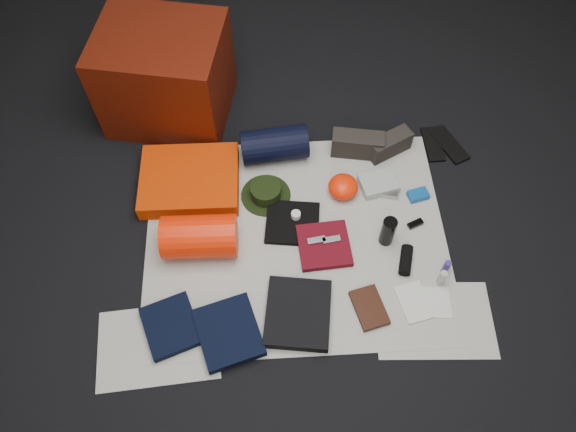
{
  "coord_description": "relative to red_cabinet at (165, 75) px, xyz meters",
  "views": [
    {
      "loc": [
        -0.13,
        -1.46,
        2.63
      ],
      "look_at": [
        -0.04,
        0.08,
        0.1
      ],
      "focal_mm": 35.0,
      "sensor_mm": 36.0,
      "label": 1
    }
  ],
  "objects": [
    {
      "name": "hiking_boot_left",
      "position": [
        1.09,
        -0.4,
        -0.21
      ],
      "size": [
        0.31,
        0.16,
        0.15
      ],
      "primitive_type": "cube",
      "rotation": [
        0.0,
        0.0,
        -0.18
      ],
      "color": "#28241F",
      "rests_on": "newspaper_mat"
    },
    {
      "name": "newspaper_sheet_front_left",
      "position": [
        0.0,
        -1.51,
        -0.29
      ],
      "size": [
        0.61,
        0.44,
        0.0
      ],
      "primitive_type": "cube",
      "rotation": [
        0.0,
        0.0,
        0.07
      ],
      "color": "silver",
      "rests_on": "floor"
    },
    {
      "name": "orange_stuff_sack",
      "position": [
        0.98,
        -0.68,
        -0.23
      ],
      "size": [
        0.17,
        0.17,
        0.11
      ],
      "primitive_type": "ellipsoid",
      "rotation": [
        0.0,
        0.0,
        -0.04
      ],
      "color": "#F52204",
      "rests_on": "newspaper_mat"
    },
    {
      "name": "floor",
      "position": [
        0.7,
        -0.96,
        -0.3
      ],
      "size": [
        4.5,
        4.5,
        0.02
      ],
      "primitive_type": "cube",
      "color": "black",
      "rests_on": "ground"
    },
    {
      "name": "sunglasses",
      "position": [
        1.35,
        -0.92,
        -0.27
      ],
      "size": [
        0.09,
        0.06,
        0.02
      ],
      "primitive_type": "cube",
      "rotation": [
        0.0,
        0.0,
        0.4
      ],
      "color": "black",
      "rests_on": "newspaper_mat"
    },
    {
      "name": "first_aid_pouch",
      "position": [
        1.19,
        -0.65,
        -0.26
      ],
      "size": [
        0.23,
        0.19,
        0.05
      ],
      "primitive_type": "cube",
      "rotation": [
        0.0,
        0.0,
        0.22
      ],
      "color": "#9BA49C",
      "rests_on": "newspaper_mat"
    },
    {
      "name": "red_shirt",
      "position": [
        0.84,
        -1.02,
        -0.26
      ],
      "size": [
        0.29,
        0.29,
        0.04
      ],
      "primitive_type": "cube",
      "rotation": [
        0.0,
        0.0,
        0.07
      ],
      "color": "#590914",
      "rests_on": "newspaper_mat"
    },
    {
      "name": "flip_flop_left",
      "position": [
        1.55,
        -0.37,
        -0.28
      ],
      "size": [
        0.1,
        0.26,
        0.01
      ],
      "primitive_type": "cube",
      "rotation": [
        0.0,
        0.0,
        0.04
      ],
      "color": "black",
      "rests_on": "floor"
    },
    {
      "name": "boonie_brim",
      "position": [
        0.55,
        -0.68,
        -0.28
      ],
      "size": [
        0.36,
        0.36,
        0.01
      ],
      "primitive_type": "cylinder",
      "rotation": [
        0.0,
        0.0,
        -0.38
      ],
      "color": "black",
      "rests_on": "newspaper_mat"
    },
    {
      "name": "map_booklet",
      "position": [
        1.27,
        -1.36,
        -0.28
      ],
      "size": [
        0.18,
        0.23,
        0.01
      ],
      "primitive_type": "cube",
      "rotation": [
        0.0,
        0.0,
        0.23
      ],
      "color": "beige",
      "rests_on": "newspaper_mat"
    },
    {
      "name": "energy_bar_b",
      "position": [
        0.88,
        -1.0,
        -0.24
      ],
      "size": [
        0.1,
        0.05,
        0.01
      ],
      "primitive_type": "cube",
      "rotation": [
        0.0,
        0.0,
        0.14
      ],
      "color": "#A5A6AA",
      "rests_on": "red_shirt"
    },
    {
      "name": "trousers_charcoal",
      "position": [
        0.68,
        -1.4,
        -0.25
      ],
      "size": [
        0.36,
        0.4,
        0.06
      ],
      "primitive_type": "cube",
      "rotation": [
        0.0,
        0.0,
        -0.14
      ],
      "color": "black",
      "rests_on": "newspaper_mat"
    },
    {
      "name": "sack_strap_left",
      "position": [
        0.1,
        -0.99,
        -0.17
      ],
      "size": [
        0.02,
        0.22,
        0.22
      ],
      "primitive_type": "cylinder",
      "rotation": [
        0.0,
        1.57,
        0.0
      ],
      "color": "black",
      "rests_on": "newspaper_mat"
    },
    {
      "name": "map_printout",
      "position": [
        1.38,
        -1.37,
        -0.28
      ],
      "size": [
        0.14,
        0.17,
        0.01
      ],
      "primitive_type": "cube",
      "rotation": [
        0.0,
        0.0,
        -0.07
      ],
      "color": "beige",
      "rests_on": "newspaper_mat"
    },
    {
      "name": "tape_roll",
      "position": [
        0.71,
        -0.84,
        -0.24
      ],
      "size": [
        0.05,
        0.05,
        0.04
      ],
      "primitive_type": "cylinder",
      "color": "silver",
      "rests_on": "black_tshirt"
    },
    {
      "name": "navy_duffel",
      "position": [
        0.61,
        -0.4,
        -0.18
      ],
      "size": [
        0.4,
        0.23,
        0.2
      ],
      "primitive_type": "cylinder",
      "rotation": [
        0.0,
        1.57,
        0.1
      ],
      "color": "black",
      "rests_on": "newspaper_mat"
    },
    {
      "name": "trousers_navy_a",
      "position": [
        0.06,
        -1.43,
        -0.26
      ],
      "size": [
        0.33,
        0.35,
        0.04
      ],
      "primitive_type": "cube",
      "rotation": [
        0.0,
        0.0,
        0.34
      ],
      "color": "black",
      "rests_on": "newspaper_mat"
    },
    {
      "name": "hiking_boot_right",
      "position": [
        1.28,
        -0.41,
        -0.22
      ],
      "size": [
        0.27,
        0.2,
        0.13
      ],
      "primitive_type": "cube",
      "rotation": [
        0.0,
        0.0,
        0.47
      ],
      "color": "#28241F",
      "rests_on": "newspaper_mat"
    },
    {
      "name": "energy_bar_a",
      "position": [
        0.8,
        -1.0,
        -0.24
      ],
      "size": [
        0.1,
        0.05,
        0.01
      ],
      "primitive_type": "cube",
      "rotation": [
        0.0,
        0.0,
        0.14
      ],
      "color": "#A5A6AA",
      "rests_on": "red_shirt"
    },
    {
      "name": "trousers_navy_b",
      "position": [
        0.34,
        -1.48,
        -0.26
      ],
      "size": [
        0.36,
        0.39,
        0.05
      ],
      "primitive_type": "cube",
      "rotation": [
        0.0,
        0.0,
        0.28
      ],
      "color": "black",
      "rests_on": "newspaper_mat"
    },
    {
      "name": "newspaper_sheet_front_right",
      "position": [
        1.35,
        -1.46,
        -0.29
      ],
      "size": [
        0.6,
        0.43,
        0.0
      ],
      "primitive_type": "cube",
      "rotation": [
        0.0,
        0.0,
        -0.05
      ],
      "color": "silver",
      "rests_on": "floor"
    },
    {
      "name": "sleeping_pad",
      "position": [
        0.13,
        -0.58,
        -0.23
      ],
      "size": [
        0.55,
        0.45,
        0.1
      ],
      "primitive_type": "cube",
      "rotation": [
        0.0,
        0.0,
        -0.01
      ],
      "color": "red",
      "rests_on": "newspaper_mat"
    },
    {
      "name": "cyan_case",
      "position": [
        1.4,
        -0.74,
        -0.26
      ],
      "size": [
        0.12,
        0.1,
        0.04
      ],
      "primitive_type": "cube",
      "rotation": [
        0.0,
        0.0,
        0.25
      ],
      "color": "#0E4B8B",
      "rests_on": "newspaper_mat"
    },
    {
      "name": "toiletry_purple",
      "position": [
        1.45,
        -1.2,
        -0.23
      ],
      "size": [
        0.04,
        0.04,
        0.1
      ],
      "primitive_type": "cylinder",
      "rotation": [
        0.0,
        0.0,
        -0.21
      ],
      "color": "#3E267C",
      "rests_on": "newspaper_mat"
    },
    {
      "name": "toiletry_clear",
      "position": [
        1.42,
        -1.26,
        -0.23
      ],
      "size": [
        0.04,
        0.04,
        0.11
      ],
      "primitive_type": "cylinder",
      "rotation": [
        0.0,
        0.0,
        -0.1
      ],
      "color": "#9FA49F",
      "rests_on": "newspaper_mat"
    },
    {
      "name": "stuff_sack",
      "position": [
        0.2,
        -0.99,
        -0.17
      ],
      "size": [
        0.39,
        0.23,
        0.23
      ],
      "primitive_type": "cylinder",
      "rotation": [
        0.0,
        1.57,
        -0.02
      ],
      "color": "#F52204",
      "rests_on": "newspaper_mat"
    },
    {
      "name": "newspaper_mat",
      "position": [
        0.7,
        -0.96,
        -0.28
      ],
      "size": [
        1.6,
        1.3,
        0.01
      ],
      "primitive_type": "cube",
      "color": "silver",
      "rests_on": "floor"
    },
    {
      "name": "paperback_book",
      "position": [
        1.04,
        -1.39,
        -0.27
      ],
      "size": [
        0.19,
        0.24,
        0.03
      ],
      "primitive_type": "cube",
      "rotation": [
        0.0,
        0.0,
        0.25
      ],
      "color": "black",
      "rests_on": "newspaper_mat"
    },
    {
      "name": "key_cluster",
      "position": [
        0.08,
        -1.49,
        -0.28
      ],
      "size": [
        0.07,
        0.07,
        0.01
      ],
      "primitive_type": "cube",
      "rotation": [
        0.0,
        0.0,
        0.24
      ],
      "color": "#A5A6AA",
      "rests_on": "newspaper_mat"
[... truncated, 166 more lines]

